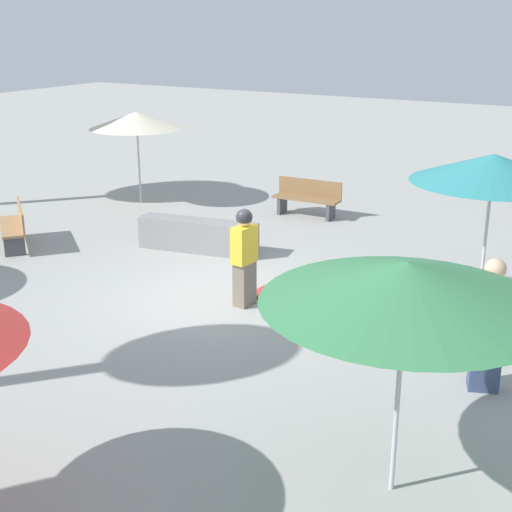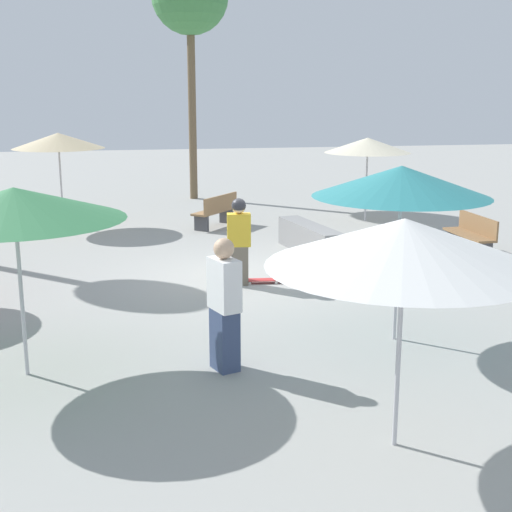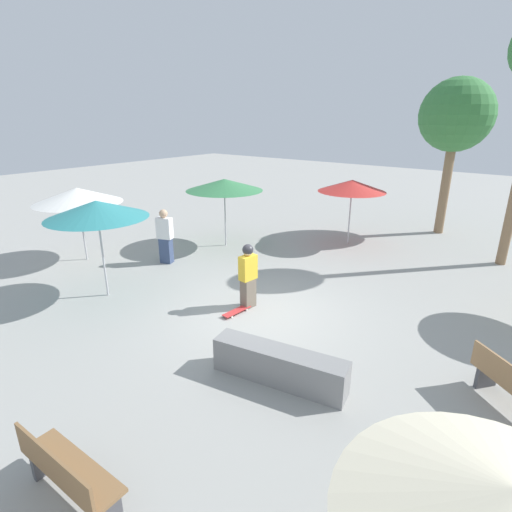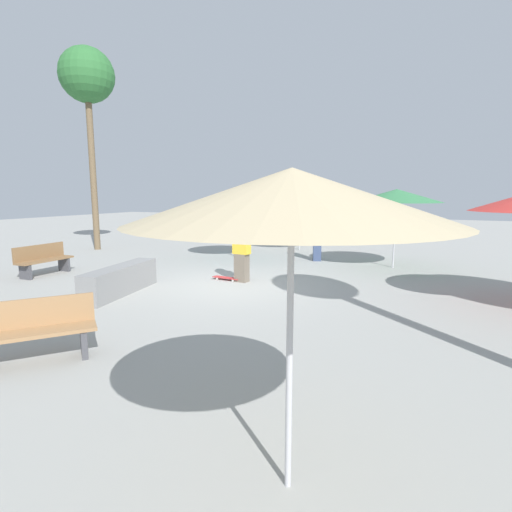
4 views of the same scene
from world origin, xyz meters
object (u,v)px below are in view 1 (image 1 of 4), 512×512
skateboard (258,293)px  bench_near (15,226)px  concrete_ledge (198,236)px  shade_umbrella_green (406,283)px  bench_far (307,198)px  bystander_watching (489,326)px  shade_umbrella_teal (493,168)px  skater_main (244,254)px  shade_umbrella_cream (137,120)px

skateboard → bench_near: (-0.13, 5.64, 0.37)m
concrete_ledge → shade_umbrella_green: 8.22m
bench_far → shade_umbrella_green: shade_umbrella_green is taller
concrete_ledge → bench_near: bearing=115.9°
concrete_ledge → bench_near: 3.75m
bench_near → bystander_watching: size_ratio=0.88×
shade_umbrella_teal → shade_umbrella_green: 5.10m
skater_main → shade_umbrella_teal: shade_umbrella_teal is taller
bench_near → shade_umbrella_green: bearing=-162.5°
bench_near → shade_umbrella_cream: bearing=-49.6°
bench_far → shade_umbrella_teal: (-3.68, -4.90, 1.87)m
concrete_ledge → bench_far: 3.54m
bench_far → shade_umbrella_cream: shade_umbrella_cream is taller
concrete_ledge → shade_umbrella_teal: shade_umbrella_teal is taller
shade_umbrella_cream → skater_main: bearing=-127.6°
skater_main → shade_umbrella_cream: size_ratio=0.70×
skateboard → bench_far: bench_far is taller
skater_main → skateboard: skater_main is taller
shade_umbrella_teal → shade_umbrella_green: (-5.08, -0.40, -0.10)m
concrete_ledge → bench_far: (3.47, -0.70, 0.11)m
concrete_ledge → bench_far: bench_far is taller
shade_umbrella_green → shade_umbrella_cream: shade_umbrella_green is taller
skater_main → bench_far: bearing=22.9°
shade_umbrella_teal → bystander_watching: shade_umbrella_teal is taller
skateboard → shade_umbrella_teal: bearing=-63.8°
skateboard → concrete_ledge: bearing=61.3°
shade_umbrella_teal → shade_umbrella_cream: (2.69, 9.09, -0.23)m
skateboard → shade_umbrella_cream: bearing=60.2°
shade_umbrella_teal → shade_umbrella_cream: bearing=73.5°
skateboard → bystander_watching: bearing=-102.7°
skater_main → bystander_watching: bystander_watching is taller
bench_far → bystander_watching: bearing=129.6°
shade_umbrella_green → bench_far: bearing=31.2°
bench_near → shade_umbrella_cream: (4.13, 0.11, 1.64)m
shade_umbrella_teal → bystander_watching: size_ratio=1.45×
shade_umbrella_cream → bench_near: bearing=-178.5°
skater_main → shade_umbrella_cream: (4.44, 5.75, 1.19)m
skateboard → bench_far: size_ratio=0.50×
skater_main → concrete_ledge: skater_main is taller
concrete_ledge → shade_umbrella_teal: size_ratio=0.98×
skater_main → bench_far: 5.66m
concrete_ledge → skateboard: bearing=-123.7°
skateboard → bench_far: (4.98, 1.56, 0.37)m
bench_near → bench_far: same height
bench_far → bystander_watching: size_ratio=0.93×
skateboard → bench_far: bearing=22.4°
shade_umbrella_teal → shade_umbrella_cream: shade_umbrella_teal is taller
concrete_ledge → bystander_watching: (-2.79, -6.29, 0.55)m
bench_far → shade_umbrella_teal: 6.41m
skateboard → bench_near: 5.65m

